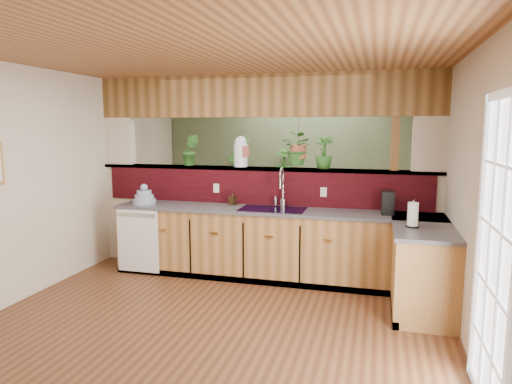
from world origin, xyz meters
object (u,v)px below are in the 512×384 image
(paper_towel, at_px, (413,215))
(glass_jar, at_px, (241,152))
(dish_stack, at_px, (144,198))
(soap_dispenser, at_px, (233,198))
(shelving_console, at_px, (266,207))
(faucet, at_px, (282,186))
(coffee_maker, at_px, (388,204))

(paper_towel, xyz_separation_m, glass_jar, (-2.15, 1.02, 0.57))
(dish_stack, distance_m, soap_dispenser, 1.19)
(dish_stack, distance_m, shelving_console, 2.63)
(soap_dispenser, height_order, shelving_console, soap_dispenser)
(dish_stack, relative_size, shelving_console, 0.19)
(faucet, bearing_deg, glass_jar, 159.98)
(soap_dispenser, height_order, paper_towel, paper_towel)
(faucet, relative_size, dish_stack, 1.67)
(soap_dispenser, height_order, coffee_maker, coffee_maker)
(soap_dispenser, distance_m, coffee_maker, 1.97)
(paper_towel, bearing_deg, glass_jar, 154.70)
(dish_stack, bearing_deg, coffee_maker, 1.86)
(dish_stack, relative_size, coffee_maker, 1.14)
(paper_towel, height_order, shelving_console, paper_towel)
(faucet, height_order, coffee_maker, faucet)
(paper_towel, height_order, glass_jar, glass_jar)
(soap_dispenser, relative_size, coffee_maker, 0.66)
(dish_stack, xyz_separation_m, soap_dispenser, (1.17, 0.23, 0.00))
(shelving_console, bearing_deg, glass_jar, -104.49)
(faucet, bearing_deg, soap_dispenser, 178.62)
(soap_dispenser, xyz_separation_m, coffee_maker, (1.97, -0.13, 0.04))
(soap_dispenser, xyz_separation_m, shelving_console, (-0.06, 2.11, -0.49))
(coffee_maker, bearing_deg, dish_stack, -179.92)
(faucet, relative_size, glass_jar, 1.26)
(coffee_maker, bearing_deg, soap_dispenser, 174.38)
(coffee_maker, height_order, glass_jar, glass_jar)
(paper_towel, xyz_separation_m, shelving_console, (-2.27, 2.92, -0.53))
(dish_stack, height_order, soap_dispenser, dish_stack)
(dish_stack, xyz_separation_m, coffee_maker, (3.13, 0.10, 0.04))
(glass_jar, bearing_deg, dish_stack, -160.05)
(paper_towel, bearing_deg, soap_dispenser, 159.82)
(dish_stack, bearing_deg, shelving_console, 64.75)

